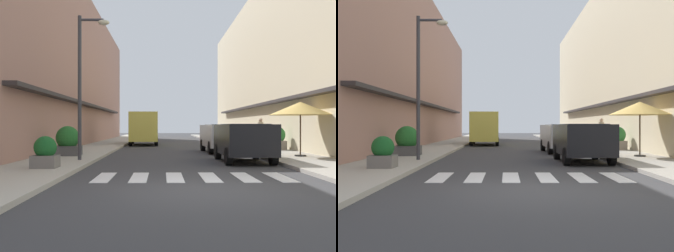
{
  "view_description": "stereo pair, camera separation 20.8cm",
  "coord_description": "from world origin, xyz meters",
  "views": [
    {
      "loc": [
        -0.81,
        -9.0,
        1.4
      ],
      "look_at": [
        -0.49,
        13.62,
        1.39
      ],
      "focal_mm": 44.59,
      "sensor_mm": 36.0,
      "label": 1
    },
    {
      "loc": [
        -0.6,
        -9.0,
        1.4
      ],
      "look_at": [
        -0.49,
        13.62,
        1.39
      ],
      "focal_mm": 44.59,
      "sensor_mm": 36.0,
      "label": 2
    }
  ],
  "objects": [
    {
      "name": "parked_car_mid",
      "position": [
        2.31,
        12.78,
        0.92
      ],
      "size": [
        1.93,
        4.48,
        1.47
      ],
      "color": "silver",
      "rests_on": "ground_plane"
    },
    {
      "name": "delivery_van",
      "position": [
        -2.16,
        21.4,
        1.41
      ],
      "size": [
        2.13,
        5.45,
        2.37
      ],
      "color": "#D8CC4C",
      "rests_on": "ground_plane"
    },
    {
      "name": "planter_corner",
      "position": [
        -4.38,
        3.76,
        0.57
      ],
      "size": [
        0.75,
        0.75,
        0.97
      ],
      "color": "slate",
      "rests_on": "sidewalk_left"
    },
    {
      "name": "building_row_right",
      "position": [
        8.53,
        20.11,
        5.71
      ],
      "size": [
        5.5,
        44.23,
        11.43
      ],
      "color": "beige",
      "rests_on": "ground_plane"
    },
    {
      "name": "planter_midblock",
      "position": [
        -4.91,
        9.09,
        0.7
      ],
      "size": [
        1.09,
        1.09,
        1.27
      ],
      "color": "#4C4C4C",
      "rests_on": "sidewalk_left"
    },
    {
      "name": "ground_plane",
      "position": [
        0.0,
        18.77,
        0.0
      ],
      "size": [
        103.22,
        103.22,
        0.0
      ],
      "primitive_type": "plane",
      "color": "#38383A"
    },
    {
      "name": "street_lamp",
      "position": [
        -3.73,
        6.71,
        3.43
      ],
      "size": [
        1.19,
        0.28,
        5.42
      ],
      "color": "#38383D",
      "rests_on": "sidewalk_left"
    },
    {
      "name": "crosswalk",
      "position": [
        -0.0,
        2.26,
        0.01
      ],
      "size": [
        5.2,
        2.2,
        0.01
      ],
      "color": "silver",
      "rests_on": "ground_plane"
    },
    {
      "name": "building_row_left",
      "position": [
        -8.53,
        20.11,
        5.34
      ],
      "size": [
        5.5,
        44.23,
        10.68
      ],
      "color": "#A87A6B",
      "rests_on": "ground_plane"
    },
    {
      "name": "planter_far",
      "position": [
        5.33,
        13.19,
        0.73
      ],
      "size": [
        0.9,
        0.9,
        1.24
      ],
      "color": "gray",
      "rests_on": "sidewalk_right"
    },
    {
      "name": "sidewalk_right",
      "position": [
        4.69,
        18.77,
        0.06
      ],
      "size": [
        2.67,
        65.69,
        0.12
      ],
      "primitive_type": "cube",
      "color": "#9E998E",
      "rests_on": "ground_plane"
    },
    {
      "name": "sidewalk_left",
      "position": [
        -4.69,
        18.77,
        0.06
      ],
      "size": [
        2.67,
        65.69,
        0.12
      ],
      "primitive_type": "cube",
      "color": "#ADA899",
      "rests_on": "ground_plane"
    },
    {
      "name": "pedestrian_walking_near",
      "position": [
        5.12,
        16.0,
        1.03
      ],
      "size": [
        0.34,
        0.34,
        1.73
      ],
      "rotation": [
        0.0,
        0.0,
        0.43
      ],
      "color": "#282B33",
      "rests_on": "sidewalk_right"
    },
    {
      "name": "parked_car_near",
      "position": [
        2.31,
        6.92,
        0.92
      ],
      "size": [
        1.83,
        4.03,
        1.47
      ],
      "color": "black",
      "rests_on": "ground_plane"
    },
    {
      "name": "cafe_umbrella",
      "position": [
        4.99,
        8.4,
        2.12
      ],
      "size": [
        2.58,
        2.58,
        2.29
      ],
      "color": "#262626",
      "rests_on": "sidewalk_right"
    }
  ]
}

